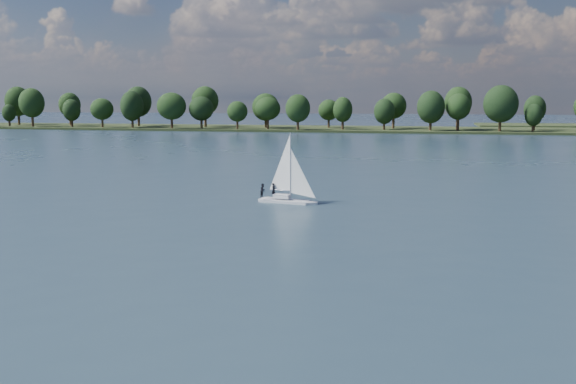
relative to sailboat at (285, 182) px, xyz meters
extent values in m
plane|color=#233342|center=(-11.55, 53.16, -2.32)|extent=(700.00, 700.00, 0.00)
cube|color=black|center=(-11.55, 165.16, -2.32)|extent=(660.00, 40.00, 1.50)
cube|color=silver|center=(0.11, 0.00, -2.32)|extent=(6.53, 3.02, 0.74)
cube|color=silver|center=(0.11, 0.00, -1.58)|extent=(2.04, 1.47, 0.46)
cylinder|color=silver|center=(0.11, 0.00, 1.90)|extent=(0.11, 0.11, 7.42)
imported|color=black|center=(-1.40, 0.39, -0.97)|extent=(0.57, 0.68, 1.60)
imported|color=black|center=(-2.51, -0.18, -0.97)|extent=(0.77, 0.90, 1.60)
camera|label=1|loc=(14.70, -70.07, 9.47)|focal=40.00mm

